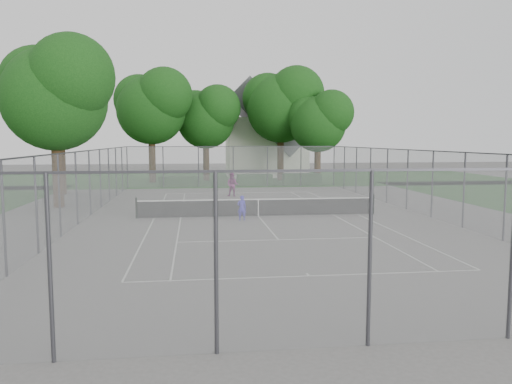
{
  "coord_description": "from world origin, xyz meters",
  "views": [
    {
      "loc": [
        -3.39,
        -26.2,
        4.08
      ],
      "look_at": [
        0.0,
        1.0,
        1.2
      ],
      "focal_mm": 35.0,
      "sensor_mm": 36.0,
      "label": 1
    }
  ],
  "objects": [
    {
      "name": "tree_far_left",
      "position": [
        -7.26,
        22.45,
        7.43
      ],
      "size": [
        7.52,
        6.87,
        10.81
      ],
      "color": "#342213",
      "rests_on": "ground"
    },
    {
      "name": "house",
      "position": [
        4.63,
        29.39,
        4.31
      ],
      "size": [
        8.6,
        6.67,
        10.71
      ],
      "color": "silver",
      "rests_on": "ground"
    },
    {
      "name": "tennis_net",
      "position": [
        0.0,
        0.0,
        0.51
      ],
      "size": [
        12.87,
        0.1,
        1.1
      ],
      "color": "black",
      "rests_on": "ground"
    },
    {
      "name": "tree_far_midleft",
      "position": [
        -2.07,
        24.41,
        6.52
      ],
      "size": [
        6.61,
        6.03,
        9.5
      ],
      "color": "#342213",
      "rests_on": "ground"
    },
    {
      "name": "hedge_left",
      "position": [
        -4.75,
        18.0,
        0.43
      ],
      "size": [
        3.46,
        1.04,
        0.86
      ],
      "primitive_type": "cube",
      "color": "#184215",
      "rests_on": "ground"
    },
    {
      "name": "tree_side_back",
      "position": [
        -13.22,
        12.8,
        6.92
      ],
      "size": [
        7.01,
        6.4,
        10.08
      ],
      "color": "#342213",
      "rests_on": "ground"
    },
    {
      "name": "court_markings",
      "position": [
        0.0,
        0.0,
        0.01
      ],
      "size": [
        11.03,
        23.83,
        0.01
      ],
      "color": "silver",
      "rests_on": "ground"
    },
    {
      "name": "tree_far_right",
      "position": [
        8.32,
        19.89,
        5.97
      ],
      "size": [
        6.05,
        5.52,
        8.69
      ],
      "color": "#342213",
      "rests_on": "ground"
    },
    {
      "name": "tree_far_midright",
      "position": [
        5.37,
        23.29,
        7.75
      ],
      "size": [
        7.85,
        7.16,
        11.28
      ],
      "color": "#342213",
      "rests_on": "ground"
    },
    {
      "name": "girl_player",
      "position": [
        -1.0,
        -1.2,
        0.63
      ],
      "size": [
        0.47,
        0.31,
        1.27
      ],
      "primitive_type": "imported",
      "rotation": [
        0.0,
        0.0,
        3.16
      ],
      "color": "#3C34C3",
      "rests_on": "ground"
    },
    {
      "name": "hedge_right",
      "position": [
        6.33,
        18.12,
        0.51
      ],
      "size": [
        3.42,
        1.25,
        1.03
      ],
      "primitive_type": "cube",
      "color": "#184215",
      "rests_on": "ground"
    },
    {
      "name": "woman_player",
      "position": [
        -0.66,
        9.48,
        0.86
      ],
      "size": [
        1.02,
        0.92,
        1.72
      ],
      "primitive_type": "imported",
      "rotation": [
        0.0,
        0.0,
        -0.4
      ],
      "color": "#812B6A",
      "rests_on": "ground"
    },
    {
      "name": "grass_far",
      "position": [
        0.0,
        26.0,
        0.0
      ],
      "size": [
        60.0,
        20.0,
        0.0
      ],
      "primitive_type": "cube",
      "color": "#194714",
      "rests_on": "ground"
    },
    {
      "name": "hedge_mid",
      "position": [
        1.99,
        17.98,
        0.5
      ],
      "size": [
        3.16,
        0.9,
        0.99
      ],
      "primitive_type": "cube",
      "color": "#184215",
      "rests_on": "ground"
    },
    {
      "name": "ground",
      "position": [
        0.0,
        0.0,
        0.0
      ],
      "size": [
        120.0,
        120.0,
        0.0
      ],
      "primitive_type": "plane",
      "color": "slate",
      "rests_on": "ground"
    },
    {
      "name": "perimeter_fence",
      "position": [
        0.0,
        0.0,
        1.81
      ],
      "size": [
        18.08,
        34.08,
        3.52
      ],
      "color": "#38383D",
      "rests_on": "ground"
    },
    {
      "name": "tree_side_front",
      "position": [
        -11.47,
        5.01,
        7.01
      ],
      "size": [
        7.1,
        6.48,
        10.2
      ],
      "color": "#342213",
      "rests_on": "ground"
    }
  ]
}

